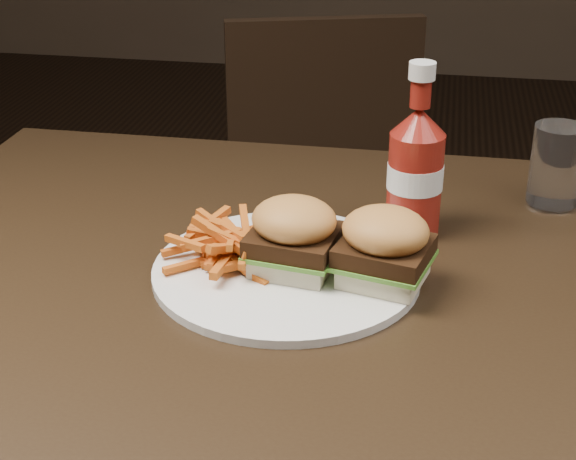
% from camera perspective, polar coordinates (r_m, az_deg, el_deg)
% --- Properties ---
extents(dining_table, '(1.20, 0.80, 0.04)m').
position_cam_1_polar(dining_table, '(0.96, 5.98, -4.52)').
color(dining_table, black).
rests_on(dining_table, ground).
extents(chair_far, '(0.50, 0.50, 0.04)m').
position_cam_1_polar(chair_far, '(1.98, 1.40, 2.61)').
color(chair_far, black).
rests_on(chair_far, ground).
extents(plate, '(0.29, 0.29, 0.01)m').
position_cam_1_polar(plate, '(0.96, -0.11, -2.67)').
color(plate, white).
rests_on(plate, dining_table).
extents(sandwich_half_a, '(0.09, 0.09, 0.02)m').
position_cam_1_polar(sandwich_half_a, '(0.95, 0.39, -1.95)').
color(sandwich_half_a, beige).
rests_on(sandwich_half_a, plate).
extents(sandwich_half_b, '(0.10, 0.09, 0.02)m').
position_cam_1_polar(sandwich_half_b, '(0.93, 6.18, -2.68)').
color(sandwich_half_b, beige).
rests_on(sandwich_half_b, plate).
extents(fries_pile, '(0.12, 0.12, 0.04)m').
position_cam_1_polar(fries_pile, '(0.96, -3.62, -0.91)').
color(fries_pile, '#B5501E').
rests_on(fries_pile, plate).
extents(ketchup_bottle, '(0.07, 0.07, 0.13)m').
position_cam_1_polar(ketchup_bottle, '(1.04, 8.17, 2.83)').
color(ketchup_bottle, maroon).
rests_on(ketchup_bottle, dining_table).
extents(tumbler, '(0.07, 0.07, 0.10)m').
position_cam_1_polar(tumbler, '(1.16, 16.96, 4.07)').
color(tumbler, white).
rests_on(tumbler, dining_table).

